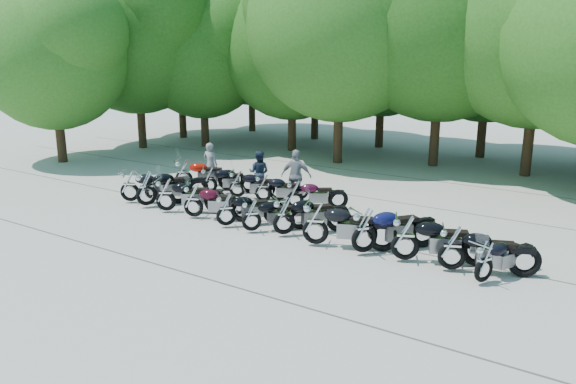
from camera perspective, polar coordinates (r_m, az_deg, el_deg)
The scene contains 33 objects.
ground at distance 16.27m, azimuth -2.93°, elevation -4.85°, with size 90.00×90.00×0.00m, color #A4A094.
tree_0 at distance 35.29m, azimuth -10.98°, elevation 14.26°, with size 7.50×7.50×9.21m.
tree_1 at distance 31.71m, azimuth -8.71°, elevation 13.67°, with size 6.97×6.97×8.55m.
tree_2 at distance 30.06m, azimuth 0.42°, elevation 14.28°, with size 7.31×7.31×8.97m.
tree_3 at distance 26.82m, azimuth 5.35°, elevation 16.37°, with size 8.70×8.70×10.67m.
tree_4 at distance 26.89m, azimuth 15.41°, elevation 16.60°, with size 9.13×9.13×11.20m.
tree_5 at distance 25.98m, azimuth 24.36°, elevation 15.83°, with size 9.04×9.04×11.10m.
tree_9 at distance 37.56m, azimuth -3.79°, elevation 14.57°, with size 7.59×7.59×9.32m.
tree_10 at distance 34.12m, azimuth 2.83°, elevation 14.84°, with size 7.78×7.78×9.55m.
tree_11 at distance 31.54m, azimuth 9.62°, elevation 14.42°, with size 7.56×7.56×9.28m.
tree_12 at distance 29.74m, azimuth 19.80°, elevation 14.26°, with size 7.88×7.88×9.67m.
tree_16 at distance 29.03m, azimuth -22.82°, elevation 12.70°, with size 6.97×6.97×8.55m.
tree_17 at distance 32.01m, azimuth -15.20°, elevation 15.10°, with size 8.31×8.31×10.20m.
motorcycle_0 at distance 20.67m, azimuth -15.81°, elevation 0.73°, with size 0.73×2.39×1.35m, color black, non-canonical shape.
motorcycle_1 at distance 19.94m, azimuth -14.22°, elevation 0.49°, with size 0.78×2.55×1.44m, color black, non-canonical shape.
motorcycle_2 at distance 19.15m, azimuth -12.32°, elevation -0.14°, with size 0.72×2.35×1.33m, color black, non-canonical shape.
motorcycle_3 at distance 18.30m, azimuth -9.60°, elevation -0.75°, with size 0.69×2.28×1.29m, color #360714, non-canonical shape.
motorcycle_4 at distance 17.27m, azimuth -6.32°, elevation -1.69°, with size 0.65×2.13×1.20m, color black, non-canonical shape.
motorcycle_5 at distance 16.71m, azimuth -3.72°, elevation -2.25°, with size 0.63×2.06×1.16m, color black, non-canonical shape.
motorcycle_6 at distance 16.33m, azimuth -0.39°, elevation -2.30°, with size 0.72×2.36×1.33m, color black, non-canonical shape.
motorcycle_7 at distance 15.51m, azimuth 2.82°, elevation -3.03°, with size 0.78×2.55×1.44m, color black, non-canonical shape.
motorcycle_8 at distance 15.00m, azimuth 7.78°, elevation -3.74°, with size 0.78×2.55×1.44m, color #0E103E, non-canonical shape.
motorcycle_9 at distance 14.66m, azimuth 11.86°, elevation -4.41°, with size 0.76×2.51×1.42m, color black, non-canonical shape.
motorcycle_10 at distance 14.33m, azimuth 16.36°, elevation -5.33°, with size 0.71×2.35×1.33m, color black, non-canonical shape.
motorcycle_11 at distance 13.86m, azimuth 19.32°, elevation -6.58°, with size 0.63×2.08×1.17m, color black, non-canonical shape.
motorcycle_12 at distance 22.19m, azimuth -10.54°, elevation 1.97°, with size 0.74×2.43×1.37m, color #9B1005, non-canonical shape.
motorcycle_13 at distance 21.33m, azimuth -8.02°, elevation 1.33°, with size 0.64×2.10×1.19m, color black, non-canonical shape.
motorcycle_14 at distance 20.58m, azimuth -5.20°, elevation 0.93°, with size 0.64×2.10×1.19m, color black, non-canonical shape.
motorcycle_15 at distance 19.94m, azimuth -2.54°, elevation 0.51°, with size 0.63×2.05×1.16m, color black, non-canonical shape.
motorcycle_16 at distance 19.07m, azimuth 0.73°, elevation -0.13°, with size 0.62×2.05×1.16m, color #3F0820, non-canonical shape.
rider_0 at distance 22.65m, azimuth -7.89°, elevation 2.82°, with size 0.64×0.42×1.74m, color gray.
rider_1 at distance 21.12m, azimuth -2.96°, elevation 1.98°, with size 0.81×0.63×1.66m, color #1E2A40.
rider_2 at distance 20.02m, azimuth 0.84°, elevation 1.65°, with size 1.11×0.46×1.89m, color gray.
Camera 1 is at (9.17, -12.34, 5.34)m, focal length 35.00 mm.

